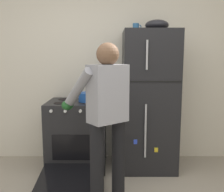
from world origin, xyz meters
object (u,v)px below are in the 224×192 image
(mixing_bowl, at_px, (156,25))
(refrigerator, at_px, (148,101))
(stove_range, at_px, (76,135))
(person_cook, at_px, (105,111))
(red_pot, at_px, (88,97))
(coffee_mug, at_px, (135,27))

(mixing_bowl, bearing_deg, refrigerator, -179.79)
(stove_range, relative_size, mixing_bowl, 4.07)
(person_cook, relative_size, red_pot, 4.53)
(coffee_mug, height_order, mixing_bowl, mixing_bowl)
(stove_range, bearing_deg, red_pot, -11.40)
(coffee_mug, xyz_separation_m, mixing_bowl, (0.26, -0.05, 0.02))
(refrigerator, bearing_deg, red_pot, -176.40)
(person_cook, bearing_deg, refrigerator, 59.28)
(refrigerator, relative_size, coffee_mug, 16.04)
(stove_range, distance_m, mixing_bowl, 1.76)
(stove_range, height_order, mixing_bowl, mixing_bowl)
(red_pot, xyz_separation_m, mixing_bowl, (0.87, 0.05, 0.91))
(refrigerator, distance_m, mixing_bowl, 0.97)
(refrigerator, xyz_separation_m, person_cook, (-0.55, -0.92, 0.06))
(person_cook, xyz_separation_m, red_pot, (-0.24, 0.87, -0.00))
(refrigerator, distance_m, red_pot, 0.79)
(red_pot, bearing_deg, stove_range, 168.60)
(mixing_bowl, bearing_deg, red_pot, -176.71)
(stove_range, xyz_separation_m, coffee_mug, (0.77, 0.07, 1.41))
(person_cook, height_order, coffee_mug, coffee_mug)
(refrigerator, xyz_separation_m, red_pot, (-0.79, -0.05, 0.06))
(refrigerator, height_order, coffee_mug, coffee_mug)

